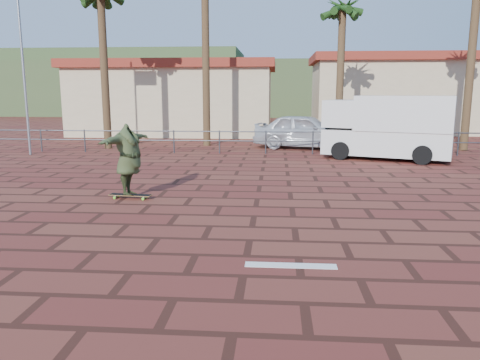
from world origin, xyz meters
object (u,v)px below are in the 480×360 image
Objects in this scene: longboard at (130,195)px; car_white at (387,134)px; car_silver at (305,131)px; campervan at (388,126)px; skateboarder at (129,159)px.

longboard is 0.26× the size of car_white.
campervan is at bearing -123.98° from car_silver.
car_white is (8.77, 11.18, -0.29)m from skateboarder.
car_silver is at bearing -11.57° from skateboarder.
skateboarder is 11.09m from campervan.
campervan is (7.99, 7.68, 0.32)m from skateboarder.
skateboarder is at bearing -115.39° from campervan.
skateboarder is 0.51× the size of car_white.
skateboarder is at bearing -84.46° from longboard.
skateboarder is at bearing 144.23° from car_white.
car_silver reaches higher than longboard.
skateboarder is 0.45× the size of car_silver.
campervan is 1.09× the size of car_silver.
skateboarder is 14.22m from car_white.
skateboarder reaches higher than car_white.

